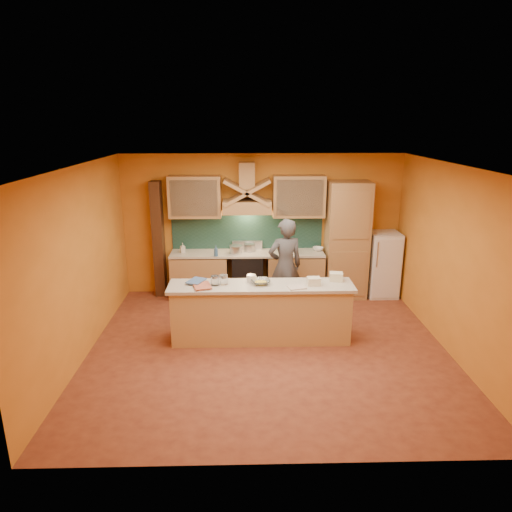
{
  "coord_description": "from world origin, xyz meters",
  "views": [
    {
      "loc": [
        -0.35,
        -6.39,
        3.42
      ],
      "look_at": [
        -0.16,
        0.9,
        1.23
      ],
      "focal_mm": 32.0,
      "sensor_mm": 36.0,
      "label": 1
    }
  ],
  "objects_px": {
    "person": "(285,266)",
    "kitchen_scale": "(252,279)",
    "mixing_bowl": "(261,282)",
    "stove": "(247,275)",
    "fridge": "(383,264)"
  },
  "relations": [
    {
      "from": "fridge",
      "to": "person",
      "type": "distance_m",
      "value": 2.18
    },
    {
      "from": "person",
      "to": "mixing_bowl",
      "type": "xyz_separation_m",
      "value": [
        -0.48,
        -1.1,
        0.1
      ]
    },
    {
      "from": "fridge",
      "to": "mixing_bowl",
      "type": "bearing_deg",
      "value": -143.13
    },
    {
      "from": "stove",
      "to": "kitchen_scale",
      "type": "relative_size",
      "value": 7.09
    },
    {
      "from": "person",
      "to": "mixing_bowl",
      "type": "distance_m",
      "value": 1.2
    },
    {
      "from": "kitchen_scale",
      "to": "mixing_bowl",
      "type": "relative_size",
      "value": 0.43
    },
    {
      "from": "person",
      "to": "stove",
      "type": "bearing_deg",
      "value": -62.9
    },
    {
      "from": "fridge",
      "to": "kitchen_scale",
      "type": "distance_m",
      "value": 3.21
    },
    {
      "from": "stove",
      "to": "kitchen_scale",
      "type": "height_order",
      "value": "kitchen_scale"
    },
    {
      "from": "kitchen_scale",
      "to": "mixing_bowl",
      "type": "distance_m",
      "value": 0.17
    },
    {
      "from": "stove",
      "to": "mixing_bowl",
      "type": "bearing_deg",
      "value": -84.0
    },
    {
      "from": "stove",
      "to": "kitchen_scale",
      "type": "xyz_separation_m",
      "value": [
        0.05,
        -1.78,
        0.55
      ]
    },
    {
      "from": "stove",
      "to": "fridge",
      "type": "relative_size",
      "value": 0.69
    },
    {
      "from": "fridge",
      "to": "person",
      "type": "bearing_deg",
      "value": -158.94
    },
    {
      "from": "person",
      "to": "kitchen_scale",
      "type": "xyz_separation_m",
      "value": [
        -0.62,
        -1.0,
        0.12
      ]
    }
  ]
}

